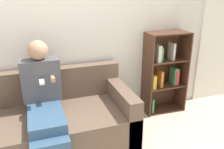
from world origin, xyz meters
name	(u,v)px	position (x,y,z in m)	size (l,w,h in m)	color
back_wall	(54,29)	(0.00, 1.04, 1.27)	(10.00, 0.06, 2.55)	silver
couch	(40,126)	(-0.30, 0.55, 0.27)	(2.12, 0.91, 0.82)	brown
adult_seated	(44,100)	(-0.22, 0.48, 0.62)	(0.43, 0.88, 1.21)	#335170
bookshelf	(163,72)	(1.48, 0.88, 0.59)	(0.59, 0.31, 1.17)	#4C2D1E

